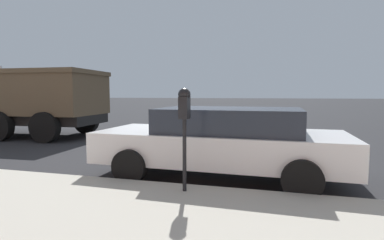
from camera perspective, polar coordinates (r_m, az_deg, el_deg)
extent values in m
plane|color=#2B2B2D|center=(7.22, 3.95, -8.15)|extent=(220.00, 220.00, 0.00)
cylinder|color=black|center=(4.64, -1.44, -6.72)|extent=(0.06, 0.06, 1.12)
cube|color=black|center=(4.55, -1.46, 2.35)|extent=(0.20, 0.14, 0.34)
sphere|color=black|center=(4.54, -1.47, 4.91)|extent=(0.19, 0.19, 0.19)
cube|color=#19389E|center=(4.65, -1.09, 1.89)|extent=(0.01, 0.11, 0.12)
cube|color=black|center=(4.64, -1.09, 3.35)|extent=(0.01, 0.10, 0.08)
cube|color=silver|center=(5.95, 5.30, -4.97)|extent=(2.01, 4.81, 0.58)
cube|color=#232833|center=(5.85, 7.17, -0.01)|extent=(1.73, 2.71, 0.46)
cylinder|color=black|center=(5.62, -11.78, -8.68)|extent=(0.24, 0.65, 0.64)
cylinder|color=black|center=(7.30, -4.78, -5.43)|extent=(0.24, 0.65, 0.64)
cylinder|color=black|center=(5.00, 20.24, -10.60)|extent=(0.24, 0.65, 0.64)
cylinder|color=black|center=(6.84, 19.15, -6.40)|extent=(0.24, 0.65, 0.64)
cube|color=black|center=(13.79, -31.38, 0.33)|extent=(2.46, 7.39, 0.35)
cube|color=brown|center=(12.84, -27.05, 4.30)|extent=(2.71, 4.64, 1.47)
cube|color=brown|center=(12.86, -27.20, 7.93)|extent=(2.81, 4.74, 0.16)
cylinder|color=black|center=(14.27, -25.76, -0.01)|extent=(0.35, 1.05, 1.04)
cylinder|color=black|center=(11.18, -26.24, -1.27)|extent=(0.35, 1.05, 1.04)
cylinder|color=black|center=(13.22, -19.51, -0.15)|extent=(0.35, 1.05, 1.04)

